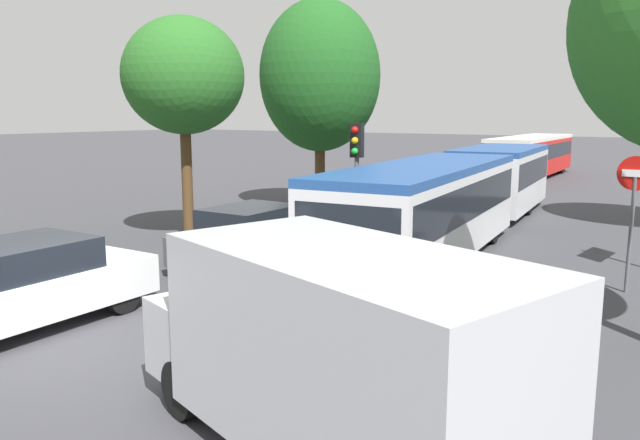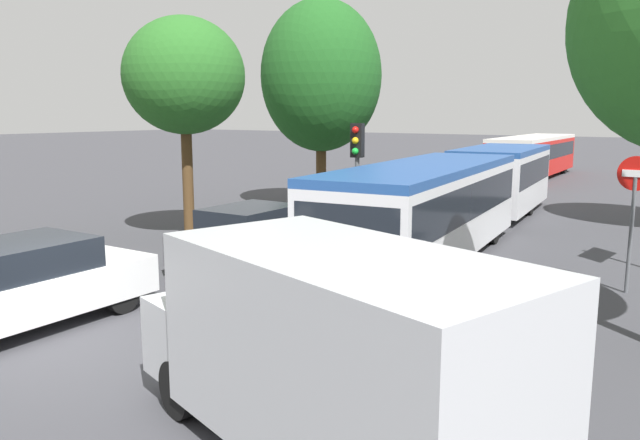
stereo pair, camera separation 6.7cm
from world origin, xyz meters
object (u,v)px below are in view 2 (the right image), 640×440
(articulated_bus, at_px, (463,190))
(traffic_light, at_px, (357,157))
(city_bus_rear, at_px, (533,154))
(queued_car_black, at_px, (363,208))
(queued_car_graphite, at_px, (252,235))
(no_entry_sign, at_px, (634,203))
(tree_left_far, at_px, (319,80))
(queued_car_white, at_px, (23,284))
(queued_car_silver, at_px, (436,190))
(white_van, at_px, (332,348))
(tree_left_mid, at_px, (184,77))

(articulated_bus, distance_m, traffic_light, 3.91)
(traffic_light, bearing_deg, city_bus_rear, 175.36)
(city_bus_rear, relative_size, traffic_light, 3.24)
(articulated_bus, distance_m, queued_car_black, 3.20)
(queued_car_black, distance_m, traffic_light, 3.52)
(queued_car_graphite, xyz_separation_m, no_entry_sign, (7.97, 2.44, 1.14))
(articulated_bus, height_order, queued_car_black, articulated_bus)
(no_entry_sign, bearing_deg, articulated_bus, -127.23)
(articulated_bus, bearing_deg, tree_left_far, -113.48)
(queued_car_white, distance_m, tree_left_far, 15.00)
(queued_car_black, bearing_deg, traffic_light, -154.51)
(articulated_bus, height_order, city_bus_rear, articulated_bus)
(queued_car_silver, bearing_deg, no_entry_sign, -138.07)
(city_bus_rear, relative_size, queued_car_white, 2.51)
(city_bus_rear, bearing_deg, white_van, -170.07)
(queued_car_black, relative_size, traffic_light, 1.16)
(queued_car_graphite, bearing_deg, city_bus_rear, -0.38)
(city_bus_rear, relative_size, tree_left_mid, 1.74)
(city_bus_rear, bearing_deg, queued_car_graphite, 178.65)
(white_van, bearing_deg, tree_left_far, -38.18)
(city_bus_rear, xyz_separation_m, queued_car_graphite, (0.16, -25.12, -0.63))
(queued_car_black, bearing_deg, city_bus_rear, -0.66)
(queued_car_black, xyz_separation_m, traffic_light, (1.34, -2.71, 1.81))
(queued_car_black, height_order, queued_car_silver, queued_car_silver)
(traffic_light, bearing_deg, tree_left_far, -146.23)
(white_van, height_order, tree_left_far, tree_left_far)
(city_bus_rear, relative_size, queued_car_graphite, 2.64)
(articulated_bus, distance_m, queued_car_silver, 5.69)
(articulated_bus, xyz_separation_m, queued_car_graphite, (-2.93, -6.27, -0.67))
(articulated_bus, relative_size, no_entry_sign, 5.85)
(queued_car_white, xyz_separation_m, queued_car_silver, (0.37, 16.74, -0.07))
(queued_car_white, relative_size, tree_left_far, 0.56)
(traffic_light, distance_m, tree_left_mid, 5.48)
(no_entry_sign, bearing_deg, tree_left_mid, -84.95)
(queued_car_white, height_order, queued_car_graphite, queued_car_white)
(queued_car_black, relative_size, no_entry_sign, 1.40)
(queued_car_silver, height_order, traffic_light, traffic_light)
(queued_car_graphite, xyz_separation_m, queued_car_silver, (-0.01, 11.09, -0.03))
(no_entry_sign, height_order, tree_left_far, tree_left_far)
(queued_car_white, xyz_separation_m, traffic_light, (1.58, 8.58, 1.73))
(queued_car_graphite, bearing_deg, articulated_bus, -25.77)
(tree_left_far, bearing_deg, white_van, -55.62)
(articulated_bus, relative_size, city_bus_rear, 1.50)
(traffic_light, distance_m, tree_left_far, 7.71)
(queued_car_graphite, xyz_separation_m, tree_left_mid, (-3.59, 1.42, 3.95))
(queued_car_graphite, distance_m, queued_car_silver, 11.09)
(city_bus_rear, xyz_separation_m, queued_car_black, (0.03, -19.48, -0.67))
(city_bus_rear, distance_m, tree_left_mid, 24.18)
(tree_left_mid, bearing_deg, no_entry_sign, 5.05)
(no_entry_sign, bearing_deg, traffic_light, -94.15)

